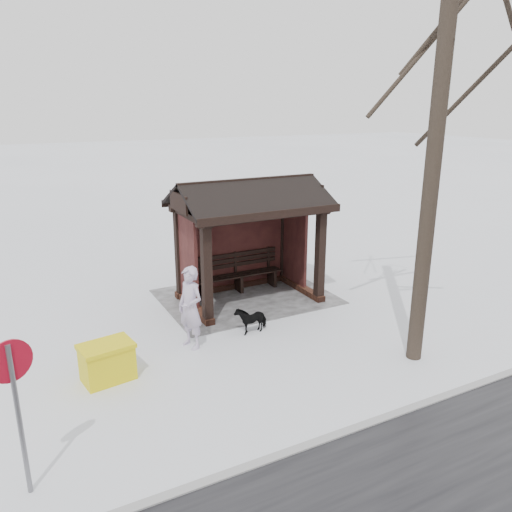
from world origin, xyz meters
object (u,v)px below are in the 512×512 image
Objects in this scene: bus_shelter at (246,215)px; dog at (251,319)px; grit_bin at (107,362)px; tree_near at (448,14)px; road_sign at (14,384)px; pedestrian at (190,308)px.

dog is (0.81, 1.84, -1.87)m from bus_shelter.
bus_shelter is 5.02m from grit_bin.
tree_near reaches higher than road_sign.
grit_bin is at bearing -144.06° from road_sign.
bus_shelter is 3.60× the size of grit_bin.
road_sign is at bearing -64.93° from dog.
dog is (-1.40, -0.07, -0.56)m from pedestrian.
pedestrian is 1.71× the size of grit_bin.
dog is at bearing 66.27° from bus_shelter.
grit_bin is at bearing -19.25° from tree_near.
road_sign is at bearing 3.07° from tree_near.
pedestrian is 2.44× the size of dog.
pedestrian is at bearing -33.38° from tree_near.
road_sign is at bearing -69.49° from pedestrian.
tree_near is at bearing 152.06° from grit_bin.
road_sign reaches higher than pedestrian.
pedestrian is at bearing 40.90° from bus_shelter.
grit_bin is (3.19, 0.59, 0.06)m from dog.
bus_shelter reaches higher than grit_bin.
tree_near is at bearing 35.85° from dog.
pedestrian is 4.36m from road_sign.
bus_shelter is at bearing 110.54° from pedestrian.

